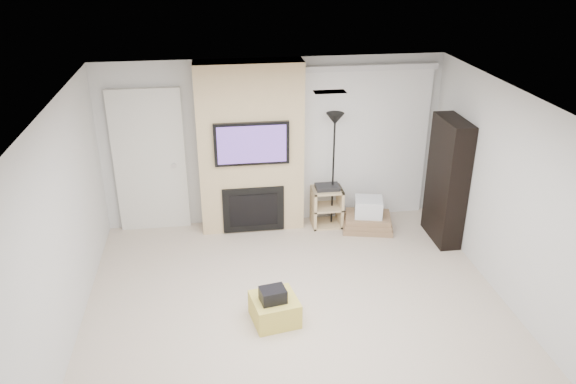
{
  "coord_description": "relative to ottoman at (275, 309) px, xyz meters",
  "views": [
    {
      "loc": [
        -0.89,
        -5.03,
        4.04
      ],
      "look_at": [
        0.0,
        1.2,
        1.15
      ],
      "focal_mm": 35.0,
      "sensor_mm": 36.0,
      "label": 1
    }
  ],
  "objects": [
    {
      "name": "floor_lamp",
      "position": [
        1.15,
        2.24,
        1.23
      ],
      "size": [
        0.26,
        0.26,
        1.76
      ],
      "color": "black",
      "rests_on": "floor"
    },
    {
      "name": "av_stand",
      "position": [
        1.06,
        2.22,
        0.2
      ],
      "size": [
        0.45,
        0.38,
        0.66
      ],
      "color": "#D6B989",
      "rests_on": "floor"
    },
    {
      "name": "wall_left",
      "position": [
        -2.2,
        -0.2,
        1.1
      ],
      "size": [
        0.0,
        5.5,
        2.5
      ],
      "primitive_type": "cube",
      "rotation": [
        1.57,
        0.0,
        1.57
      ],
      "color": "silver",
      "rests_on": "ground"
    },
    {
      "name": "floor",
      "position": [
        0.3,
        -0.2,
        -0.15
      ],
      "size": [
        5.0,
        5.5,
        0.0
      ],
      "primitive_type": "cube",
      "color": "beige",
      "rests_on": "ground"
    },
    {
      "name": "black_bag",
      "position": [
        -0.02,
        -0.04,
        0.23
      ],
      "size": [
        0.31,
        0.27,
        0.16
      ],
      "primitive_type": "cube",
      "rotation": [
        0.0,
        0.0,
        0.18
      ],
      "color": "black",
      "rests_on": "ottoman"
    },
    {
      "name": "box_stack",
      "position": [
        1.65,
        2.01,
        0.04
      ],
      "size": [
        0.84,
        0.7,
        0.49
      ],
      "color": "#927050",
      "rests_on": "floor"
    },
    {
      "name": "hvac_vent",
      "position": [
        0.7,
        0.6,
        2.35
      ],
      "size": [
        0.35,
        0.18,
        0.01
      ],
      "primitive_type": "cube",
      "color": "silver",
      "rests_on": "ceiling"
    },
    {
      "name": "wall_right",
      "position": [
        2.8,
        -0.2,
        1.1
      ],
      "size": [
        0.0,
        5.5,
        2.5
      ],
      "primitive_type": "cube",
      "rotation": [
        1.57,
        0.0,
        1.57
      ],
      "color": "silver",
      "rests_on": "ground"
    },
    {
      "name": "fireplace_wall",
      "position": [
        -0.05,
        2.34,
        1.09
      ],
      "size": [
        1.5,
        0.47,
        2.5
      ],
      "color": "#D4B683",
      "rests_on": "floor"
    },
    {
      "name": "ottoman",
      "position": [
        0.0,
        0.0,
        0.0
      ],
      "size": [
        0.58,
        0.58,
        0.3
      ],
      "primitive_type": "cube",
      "rotation": [
        0.0,
        0.0,
        0.18
      ],
      "color": "#D6C14E",
      "rests_on": "floor"
    },
    {
      "name": "bookshelf",
      "position": [
        2.64,
        1.6,
        0.75
      ],
      "size": [
        0.3,
        0.8,
        1.8
      ],
      "color": "black",
      "rests_on": "floor"
    },
    {
      "name": "ceiling",
      "position": [
        0.3,
        -0.2,
        2.35
      ],
      "size": [
        5.0,
        5.5,
        0.0
      ],
      "primitive_type": "cube",
      "color": "white",
      "rests_on": "wall_back"
    },
    {
      "name": "wall_back",
      "position": [
        0.3,
        2.55,
        1.1
      ],
      "size": [
        5.0,
        0.0,
        2.5
      ],
      "primitive_type": "cube",
      "rotation": [
        1.57,
        0.0,
        0.0
      ],
      "color": "silver",
      "rests_on": "ground"
    },
    {
      "name": "vertical_blinds",
      "position": [
        1.7,
        2.5,
        1.12
      ],
      "size": [
        1.98,
        0.1,
        2.37
      ],
      "color": "silver",
      "rests_on": "floor"
    },
    {
      "name": "entry_door",
      "position": [
        -1.5,
        2.52,
        0.9
      ],
      "size": [
        1.02,
        0.11,
        2.14
      ],
      "color": "silver",
      "rests_on": "floor"
    }
  ]
}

